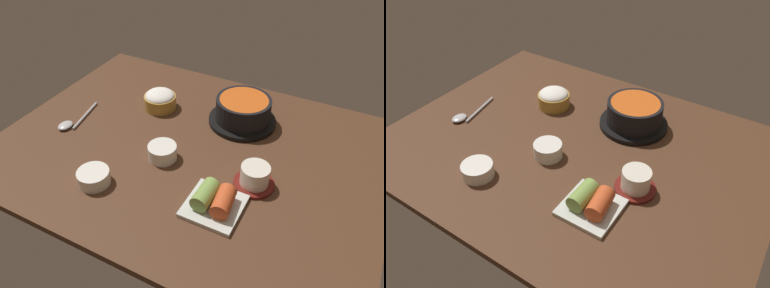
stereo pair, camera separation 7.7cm
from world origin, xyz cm
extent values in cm
cube|color=#4C2D1C|center=(0.00, 0.00, 1.00)|extent=(100.00, 76.00, 2.00)
cylinder|color=black|center=(8.54, 16.92, 2.66)|extent=(19.29, 19.29, 1.31)
cylinder|color=black|center=(8.54, 16.92, 6.56)|extent=(15.55, 15.55, 6.48)
cylinder|color=#D15619|center=(8.54, 16.92, 9.50)|extent=(13.68, 13.68, 0.60)
cylinder|color=#B78C38|center=(-16.53, 12.81, 4.04)|extent=(9.65, 9.65, 4.07)
ellipsoid|color=white|center=(-16.53, 12.81, 6.07)|extent=(8.88, 8.88, 3.38)
cylinder|color=maroon|center=(20.36, -5.70, 2.40)|extent=(9.75, 9.75, 0.80)
cylinder|color=silver|center=(20.36, -5.70, 5.21)|extent=(6.85, 6.85, 4.81)
cylinder|color=#C6D18C|center=(20.36, -5.70, 7.31)|extent=(5.82, 5.82, 0.40)
cylinder|color=white|center=(-3.80, -7.19, 3.95)|extent=(7.40, 7.40, 3.89)
cylinder|color=brown|center=(-3.80, -7.19, 5.59)|extent=(6.07, 6.07, 0.50)
cube|color=silver|center=(14.96, -16.47, 2.50)|extent=(12.38, 12.38, 1.00)
cylinder|color=#7A9E47|center=(12.79, -16.47, 5.07)|extent=(4.29, 7.51, 4.14)
cylinder|color=#C64C23|center=(17.13, -16.47, 5.07)|extent=(4.99, 7.86, 4.14)
cylinder|color=white|center=(-13.65, -22.34, 3.72)|extent=(7.71, 7.71, 3.44)
cylinder|color=#B73323|center=(-13.65, -22.34, 5.14)|extent=(6.32, 6.32, 0.50)
cylinder|color=#B7B7BC|center=(-33.79, -1.68, 2.40)|extent=(3.53, 13.90, 0.80)
ellipsoid|color=#B7B7BC|center=(-35.16, -8.55, 2.72)|extent=(3.60, 4.68, 1.26)
camera|label=1|loc=(36.22, -68.23, 65.26)|focal=34.94mm
camera|label=2|loc=(42.87, -64.35, 65.26)|focal=34.94mm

